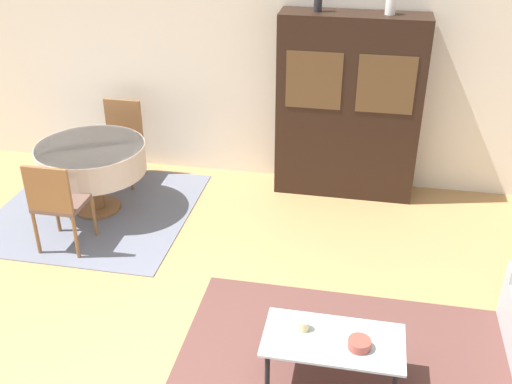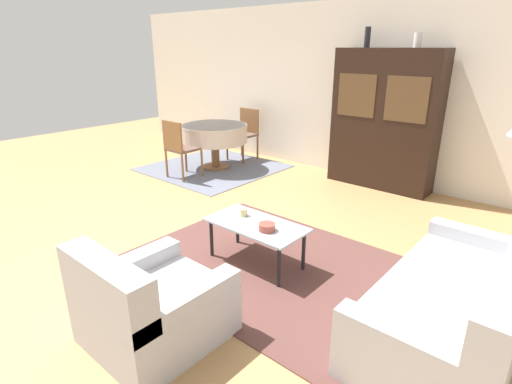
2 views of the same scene
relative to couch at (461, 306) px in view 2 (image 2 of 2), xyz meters
The scene contains 15 objects.
ground_plane 2.83m from the couch, 169.95° to the right, with size 14.00×14.00×0.00m, color tan.
wall_back 4.32m from the couch, 131.45° to the left, with size 10.00×0.06×2.70m.
area_rug 1.70m from the couch, behind, with size 2.62×1.99×0.01m.
dining_rug 4.92m from the couch, 157.68° to the left, with size 2.06×2.06×0.01m.
couch is the anchor object (origin of this frame).
armchair 2.23m from the couch, 138.91° to the right, with size 0.85×0.90×0.78m.
coffee_table 1.83m from the couch, behind, with size 0.98×0.50×0.42m.
display_cabinet 3.54m from the couch, 123.99° to the left, with size 1.53×0.44×2.01m.
dining_table 4.91m from the couch, 157.19° to the left, with size 1.13×1.13×0.76m.
dining_chair_near 4.66m from the couch, 166.10° to the left, with size 0.44×0.44×0.93m.
dining_chair_far 5.26m from the couch, 149.31° to the left, with size 0.44×0.44×0.93m.
cup 2.05m from the couch, behind, with size 0.08×0.08×0.08m.
bowl 1.67m from the couch, behind, with size 0.16×0.16×0.07m.
vase_tall 4.14m from the couch, 128.91° to the left, with size 0.08×0.08×0.28m.
vase_short 3.76m from the couch, 119.12° to the left, with size 0.10×0.10×0.19m.
Camera 2 is at (3.22, -2.29, 2.02)m, focal length 28.00 mm.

